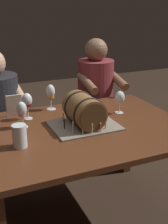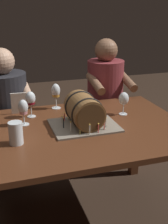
{
  "view_description": "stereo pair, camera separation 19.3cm",
  "coord_description": "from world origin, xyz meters",
  "px_view_note": "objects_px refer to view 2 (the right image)",
  "views": [
    {
      "loc": [
        -0.72,
        -1.65,
        1.49
      ],
      "look_at": [
        0.01,
        0.01,
        0.82
      ],
      "focal_mm": 47.97,
      "sensor_mm": 36.0,
      "label": 1
    },
    {
      "loc": [
        -0.54,
        -1.71,
        1.49
      ],
      "look_at": [
        0.01,
        0.01,
        0.82
      ],
      "focal_mm": 47.97,
      "sensor_mm": 36.0,
      "label": 2
    }
  ],
  "objects_px": {
    "wine_glass_rose": "(23,108)",
    "dining_table": "(82,141)",
    "wine_glass_empty": "(124,99)",
    "person_seated_right": "(105,109)",
    "wine_glass_amber": "(56,92)",
    "menu_card": "(19,103)",
    "person_seated_left": "(7,120)",
    "beer_pint": "(16,134)",
    "barrel_cake": "(84,112)",
    "wine_glass_red": "(30,99)"
  },
  "relations": [
    {
      "from": "barrel_cake",
      "to": "beer_pint",
      "type": "distance_m",
      "value": 0.47
    },
    {
      "from": "dining_table",
      "to": "person_seated_left",
      "type": "distance_m",
      "value": 0.86
    },
    {
      "from": "wine_glass_empty",
      "to": "person_seated_right",
      "type": "bearing_deg",
      "value": 80.97
    },
    {
      "from": "person_seated_left",
      "to": "wine_glass_rose",
      "type": "bearing_deg",
      "value": -80.94
    },
    {
      "from": "wine_glass_empty",
      "to": "person_seated_right",
      "type": "relative_size",
      "value": 0.14
    },
    {
      "from": "dining_table",
      "to": "person_seated_left",
      "type": "height_order",
      "value": "person_seated_left"
    },
    {
      "from": "wine_glass_empty",
      "to": "person_seated_left",
      "type": "bearing_deg",
      "value": 143.64
    },
    {
      "from": "wine_glass_amber",
      "to": "person_seated_right",
      "type": "bearing_deg",
      "value": 30.55
    },
    {
      "from": "dining_table",
      "to": "wine_glass_red",
      "type": "distance_m",
      "value": 0.47
    },
    {
      "from": "barrel_cake",
      "to": "person_seated_left",
      "type": "relative_size",
      "value": 0.37
    },
    {
      "from": "wine_glass_empty",
      "to": "beer_pint",
      "type": "xyz_separation_m",
      "value": [
        -0.79,
        -0.25,
        -0.05
      ]
    },
    {
      "from": "wine_glass_amber",
      "to": "wine_glass_red",
      "type": "distance_m",
      "value": 0.24
    },
    {
      "from": "dining_table",
      "to": "wine_glass_rose",
      "type": "relative_size",
      "value": 7.88
    },
    {
      "from": "beer_pint",
      "to": "person_seated_left",
      "type": "xyz_separation_m",
      "value": [
        -0.01,
        0.84,
        -0.23
      ]
    },
    {
      "from": "menu_card",
      "to": "person_seated_right",
      "type": "bearing_deg",
      "value": 24.14
    },
    {
      "from": "dining_table",
      "to": "wine_glass_rose",
      "type": "xyz_separation_m",
      "value": [
        -0.36,
        0.16,
        0.21
      ]
    },
    {
      "from": "dining_table",
      "to": "person_seated_right",
      "type": "distance_m",
      "value": 0.86
    },
    {
      "from": "wine_glass_empty",
      "to": "beer_pint",
      "type": "bearing_deg",
      "value": -162.26
    },
    {
      "from": "dining_table",
      "to": "person_seated_right",
      "type": "relative_size",
      "value": 1.15
    },
    {
      "from": "barrel_cake",
      "to": "menu_card",
      "type": "bearing_deg",
      "value": 135.62
    },
    {
      "from": "wine_glass_red",
      "to": "person_seated_right",
      "type": "height_order",
      "value": "person_seated_right"
    },
    {
      "from": "wine_glass_amber",
      "to": "wine_glass_red",
      "type": "relative_size",
      "value": 1.04
    },
    {
      "from": "beer_pint",
      "to": "person_seated_left",
      "type": "bearing_deg",
      "value": 90.86
    },
    {
      "from": "wine_glass_amber",
      "to": "wine_glass_red",
      "type": "bearing_deg",
      "value": -149.38
    },
    {
      "from": "wine_glass_red",
      "to": "person_seated_left",
      "type": "bearing_deg",
      "value": 109.95
    },
    {
      "from": "wine_glass_amber",
      "to": "person_seated_right",
      "type": "relative_size",
      "value": 0.16
    },
    {
      "from": "person_seated_left",
      "to": "dining_table",
      "type": "bearing_deg",
      "value": -58.48
    },
    {
      "from": "dining_table",
      "to": "wine_glass_amber",
      "type": "relative_size",
      "value": 7.09
    },
    {
      "from": "menu_card",
      "to": "person_seated_left",
      "type": "bearing_deg",
      "value": 104.69
    },
    {
      "from": "dining_table",
      "to": "wine_glass_amber",
      "type": "bearing_deg",
      "value": 100.96
    },
    {
      "from": "wine_glass_red",
      "to": "person_seated_right",
      "type": "relative_size",
      "value": 0.16
    },
    {
      "from": "barrel_cake",
      "to": "beer_pint",
      "type": "relative_size",
      "value": 3.23
    },
    {
      "from": "wine_glass_empty",
      "to": "beer_pint",
      "type": "height_order",
      "value": "wine_glass_empty"
    },
    {
      "from": "beer_pint",
      "to": "person_seated_left",
      "type": "relative_size",
      "value": 0.11
    },
    {
      "from": "person_seated_right",
      "to": "beer_pint",
      "type": "bearing_deg",
      "value": -136.34
    },
    {
      "from": "wine_glass_empty",
      "to": "person_seated_left",
      "type": "height_order",
      "value": "person_seated_left"
    },
    {
      "from": "dining_table",
      "to": "wine_glass_rose",
      "type": "height_order",
      "value": "wine_glass_rose"
    },
    {
      "from": "dining_table",
      "to": "barrel_cake",
      "type": "xyz_separation_m",
      "value": [
        0.01,
        0.01,
        0.2
      ]
    },
    {
      "from": "beer_pint",
      "to": "wine_glass_red",
      "type": "bearing_deg",
      "value": 70.31
    },
    {
      "from": "wine_glass_red",
      "to": "menu_card",
      "type": "bearing_deg",
      "value": 129.64
    },
    {
      "from": "dining_table",
      "to": "menu_card",
      "type": "relative_size",
      "value": 8.61
    },
    {
      "from": "dining_table",
      "to": "wine_glass_red",
      "type": "bearing_deg",
      "value": 134.53
    },
    {
      "from": "wine_glass_empty",
      "to": "wine_glass_red",
      "type": "distance_m",
      "value": 0.66
    },
    {
      "from": "menu_card",
      "to": "person_seated_left",
      "type": "distance_m",
      "value": 0.43
    },
    {
      "from": "wine_glass_amber",
      "to": "barrel_cake",
      "type": "bearing_deg",
      "value": -76.68
    },
    {
      "from": "dining_table",
      "to": "menu_card",
      "type": "bearing_deg",
      "value": 133.45
    },
    {
      "from": "menu_card",
      "to": "person_seated_right",
      "type": "height_order",
      "value": "person_seated_right"
    },
    {
      "from": "wine_glass_rose",
      "to": "person_seated_left",
      "type": "distance_m",
      "value": 0.64
    },
    {
      "from": "beer_pint",
      "to": "person_seated_left",
      "type": "distance_m",
      "value": 0.87
    },
    {
      "from": "wine_glass_rose",
      "to": "dining_table",
      "type": "bearing_deg",
      "value": -24.24
    }
  ]
}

